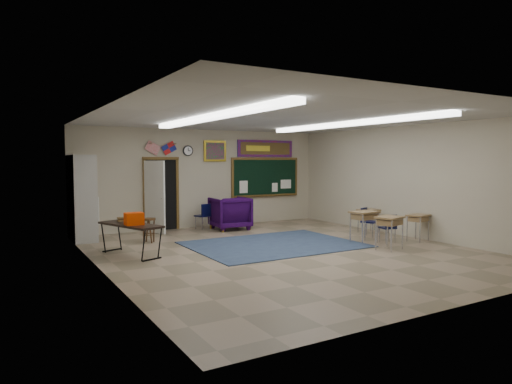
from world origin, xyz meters
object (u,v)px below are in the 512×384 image
student_desk_front_left (364,225)px  folding_table (131,238)px  wingback_armchair (230,213)px  student_desk_front_right (368,220)px  wooden_stool (149,230)px

student_desk_front_left → folding_table: folding_table is taller
wingback_armchair → student_desk_front_right: bearing=144.2°
student_desk_front_right → student_desk_front_left: bearing=-133.4°
student_desk_front_left → wooden_stool: (-4.65, 2.74, -0.13)m
student_desk_front_right → folding_table: 6.69m
wingback_armchair → folding_table: 4.24m
folding_table → wingback_armchair: bearing=13.1°
student_desk_front_right → folding_table: bearing=-178.1°
wingback_armchair → student_desk_front_right: size_ratio=1.59×
wingback_armchair → folding_table: bearing=36.4°
wingback_armchair → student_desk_front_right: (3.11, -2.58, -0.11)m
student_desk_front_left → wooden_stool: student_desk_front_left is taller
wingback_armchair → wooden_stool: 2.93m
wingback_armchair → student_desk_front_left: (1.88, -3.69, -0.04)m
folding_table → wooden_stool: size_ratio=2.88×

